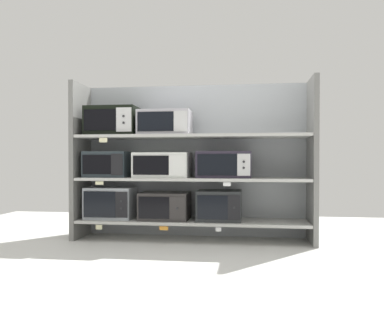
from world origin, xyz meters
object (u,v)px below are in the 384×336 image
object	(u,v)px
microwave_1	(165,206)
microwave_3	(108,164)
microwave_0	(111,203)
microwave_4	(163,165)
microwave_2	(219,205)
microwave_7	(165,123)
microwave_5	(224,165)
microwave_6	(112,121)

from	to	relation	value
microwave_1	microwave_3	bearing A→B (deg)	179.98
microwave_1	microwave_3	xyz separation A→B (m)	(-0.62, 0.00, 0.44)
microwave_0	microwave_4	xyz separation A→B (m)	(0.58, 0.00, 0.41)
microwave_1	microwave_2	xyz separation A→B (m)	(0.58, -0.00, 0.01)
microwave_1	microwave_0	bearing A→B (deg)	-179.98
microwave_1	microwave_3	world-z (taller)	microwave_3
microwave_4	microwave_7	world-z (taller)	microwave_7
microwave_2	microwave_5	world-z (taller)	microwave_5
microwave_2	microwave_7	size ratio (longest dim) A/B	0.83
microwave_0	microwave_1	xyz separation A→B (m)	(0.60, 0.00, -0.02)
microwave_0	microwave_3	size ratio (longest dim) A/B	1.10
microwave_3	microwave_6	bearing A→B (deg)	0.04
microwave_2	microwave_6	bearing A→B (deg)	179.99
microwave_1	microwave_3	distance (m)	0.76
microwave_6	microwave_7	world-z (taller)	microwave_6
microwave_3	microwave_4	xyz separation A→B (m)	(0.60, -0.00, -0.01)
microwave_7	microwave_2	bearing A→B (deg)	-0.01
microwave_5	microwave_6	bearing A→B (deg)	179.98
microwave_1	microwave_6	distance (m)	1.07
microwave_1	microwave_4	distance (m)	0.43
microwave_1	microwave_6	xyz separation A→B (m)	(-0.58, 0.00, 0.90)
microwave_1	microwave_2	bearing A→B (deg)	-0.00
microwave_4	microwave_6	size ratio (longest dim) A/B	1.05
microwave_2	microwave_5	xyz separation A→B (m)	(0.05, -0.00, 0.43)
microwave_3	microwave_6	size ratio (longest dim) A/B	0.84
microwave_2	microwave_6	size ratio (longest dim) A/B	0.84
microwave_4	microwave_5	distance (m)	0.65
microwave_0	microwave_7	world-z (taller)	microwave_7
microwave_1	microwave_5	size ratio (longest dim) A/B	0.91
microwave_1	microwave_5	world-z (taller)	microwave_5
microwave_5	microwave_7	distance (m)	0.77
microwave_1	microwave_7	xyz separation A→B (m)	(0.00, 0.00, 0.88)
microwave_3	microwave_5	size ratio (longest dim) A/B	0.82
microwave_0	microwave_7	distance (m)	1.05
microwave_6	microwave_7	size ratio (longest dim) A/B	0.99
microwave_0	microwave_5	distance (m)	1.30
microwave_0	microwave_2	xyz separation A→B (m)	(1.18, 0.00, -0.01)
microwave_1	microwave_6	world-z (taller)	microwave_6
microwave_5	microwave_6	size ratio (longest dim) A/B	1.03
microwave_0	microwave_1	world-z (taller)	microwave_0
microwave_5	microwave_7	world-z (taller)	microwave_7
microwave_1	microwave_3	size ratio (longest dim) A/B	1.12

